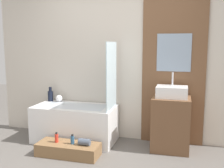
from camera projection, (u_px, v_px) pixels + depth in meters
The scene contains 12 objects.
wall_tiled_back at pixel (118, 59), 4.21m from camera, with size 4.20×0.06×2.60m, color beige.
wall_wood_accent at pixel (174, 60), 3.93m from camera, with size 0.94×0.04×2.60m.
bathtub at pixel (75, 123), 4.16m from camera, with size 1.28×0.65×0.57m.
glass_shower_screen at pixel (111, 76), 3.85m from camera, with size 0.01×0.54×1.00m, color silver.
wooden_step_bench at pixel (68, 149), 3.63m from camera, with size 0.87×0.34×0.17m, color olive.
vanity_cabinet at pixel (171, 123), 3.82m from camera, with size 0.54×0.49×0.78m, color brown.
sink at pixel (172, 92), 3.75m from camera, with size 0.44×0.32×0.35m.
vase_tall_dark at pixel (50, 95), 4.47m from camera, with size 0.09×0.09×0.24m.
vase_round_light at pixel (59, 98), 4.42m from camera, with size 0.11×0.11×0.11m, color white.
bottle_soap_primary at pixel (57, 138), 3.66m from camera, with size 0.05×0.05×0.14m.
bottle_soap_secondary at pixel (72, 140), 3.60m from camera, with size 0.05×0.05×0.14m.
towel_roll at pixel (84, 142), 3.55m from camera, with size 0.09×0.09×0.16m, color #4C5666.
Camera 1 is at (1.03, -2.52, 1.53)m, focal length 42.00 mm.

